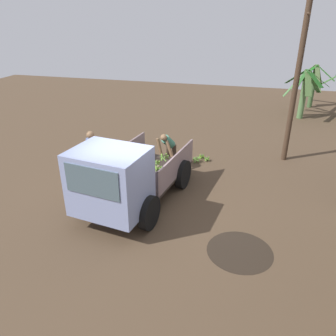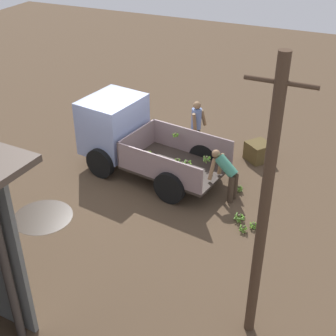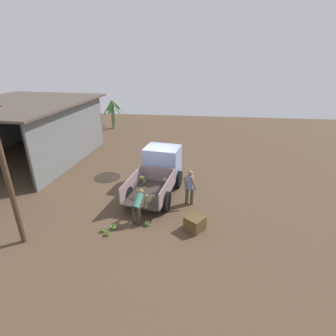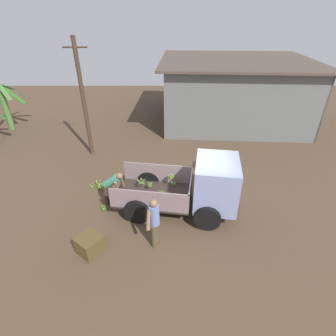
# 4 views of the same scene
# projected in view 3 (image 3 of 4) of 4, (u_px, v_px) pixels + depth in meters

# --- Properties ---
(ground) EXTENTS (36.00, 36.00, 0.00)m
(ground) POSITION_uv_depth(u_px,v_px,m) (153.00, 188.00, 13.79)
(ground) COLOR brown
(mud_patch_0) EXTENTS (1.52, 1.52, 0.01)m
(mud_patch_0) POSITION_uv_depth(u_px,v_px,m) (107.00, 177.00, 14.99)
(mud_patch_0) COLOR #2C2219
(mud_patch_0) RESTS_ON ground
(cargo_truck) EXTENTS (4.43, 2.55, 2.06)m
(cargo_truck) POSITION_uv_depth(u_px,v_px,m) (160.00, 168.00, 13.57)
(cargo_truck) COLOR #332923
(cargo_truck) RESTS_ON ground
(warehouse_shed) EXTENTS (9.58, 8.25, 3.76)m
(warehouse_shed) POSITION_uv_depth(u_px,v_px,m) (28.00, 117.00, 17.12)
(warehouse_shed) COLOR slate
(warehouse_shed) RESTS_ON ground
(utility_pole) EXTENTS (1.04, 0.19, 5.41)m
(utility_pole) POSITION_uv_depth(u_px,v_px,m) (6.00, 175.00, 8.77)
(utility_pole) COLOR #463223
(utility_pole) RESTS_ON ground
(banana_palm_3) EXTENTS (2.35, 1.78, 2.59)m
(banana_palm_3) POSITION_uv_depth(u_px,v_px,m) (113.00, 114.00, 24.47)
(banana_palm_3) COLOR #658256
(banana_palm_3) RESTS_ON ground
(person_foreground_visitor) EXTENTS (0.43, 0.69, 1.72)m
(person_foreground_visitor) POSITION_uv_depth(u_px,v_px,m) (190.00, 186.00, 11.96)
(person_foreground_visitor) COLOR #4E4830
(person_foreground_visitor) RESTS_ON ground
(person_worker_loading) EXTENTS (0.79, 0.67, 1.35)m
(person_worker_loading) POSITION_uv_depth(u_px,v_px,m) (138.00, 205.00, 10.75)
(person_worker_loading) COLOR #3F3024
(person_worker_loading) RESTS_ON ground
(banana_bunch_on_ground_0) EXTENTS (0.28, 0.30, 0.22)m
(banana_bunch_on_ground_0) POSITION_uv_depth(u_px,v_px,m) (114.00, 226.00, 10.50)
(banana_bunch_on_ground_0) COLOR brown
(banana_bunch_on_ground_0) RESTS_ON ground
(banana_bunch_on_ground_1) EXTENTS (0.22, 0.22, 0.17)m
(banana_bunch_on_ground_1) POSITION_uv_depth(u_px,v_px,m) (107.00, 233.00, 10.16)
(banana_bunch_on_ground_1) COLOR brown
(banana_bunch_on_ground_1) RESTS_ON ground
(banana_bunch_on_ground_2) EXTENTS (0.20, 0.21, 0.18)m
(banana_bunch_on_ground_2) POSITION_uv_depth(u_px,v_px,m) (103.00, 230.00, 10.36)
(banana_bunch_on_ground_2) COLOR brown
(banana_bunch_on_ground_2) RESTS_ON ground
(banana_bunch_on_ground_3) EXTENTS (0.25, 0.25, 0.19)m
(banana_bunch_on_ground_3) POSITION_uv_depth(u_px,v_px,m) (147.00, 223.00, 10.73)
(banana_bunch_on_ground_3) COLOR #48412E
(banana_bunch_on_ground_3) RESTS_ON ground
(wooden_crate_0) EXTENTS (0.92, 0.92, 0.58)m
(wooden_crate_0) POSITION_uv_depth(u_px,v_px,m) (195.00, 223.00, 10.43)
(wooden_crate_0) COLOR brown
(wooden_crate_0) RESTS_ON ground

